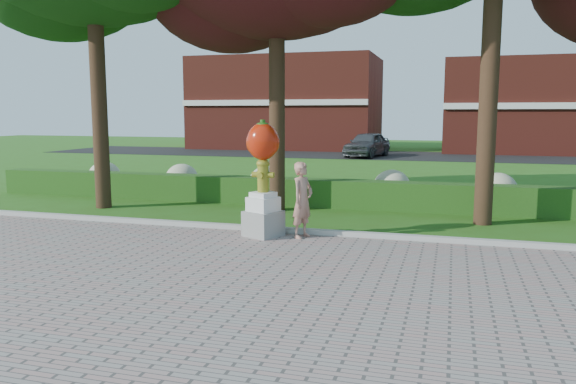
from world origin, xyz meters
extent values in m
plane|color=#2C5A16|center=(0.00, 0.00, 0.00)|extent=(100.00, 100.00, 0.00)
cube|color=gray|center=(0.00, -4.00, 0.02)|extent=(40.00, 14.00, 0.04)
cube|color=#ADADA5|center=(0.00, 3.00, 0.07)|extent=(40.00, 0.18, 0.15)
cube|color=#174413|center=(0.00, 7.00, 0.40)|extent=(24.00, 0.70, 0.80)
ellipsoid|color=tan|center=(-9.00, 8.00, 0.55)|extent=(1.10, 1.10, 0.99)
ellipsoid|color=tan|center=(-6.00, 8.00, 0.55)|extent=(1.10, 1.10, 0.99)
ellipsoid|color=tan|center=(-3.00, 8.00, 0.55)|extent=(1.10, 1.10, 0.99)
ellipsoid|color=tan|center=(1.00, 8.00, 0.55)|extent=(1.10, 1.10, 0.99)
ellipsoid|color=tan|center=(4.00, 8.00, 0.55)|extent=(1.10, 1.10, 0.99)
cube|color=black|center=(0.00, 28.00, 0.01)|extent=(50.00, 8.00, 0.02)
cube|color=maroon|center=(-10.00, 34.00, 3.50)|extent=(14.00, 8.00, 7.00)
cube|color=maroon|center=(8.00, 34.00, 3.20)|extent=(12.00, 8.00, 6.40)
cylinder|color=black|center=(-7.00, 5.00, 3.36)|extent=(0.44, 0.44, 6.72)
cylinder|color=black|center=(-2.00, 6.00, 3.08)|extent=(0.44, 0.44, 6.16)
cylinder|color=black|center=(3.50, 5.50, 3.64)|extent=(0.44, 0.44, 7.28)
cube|color=gray|center=(-1.22, 2.50, 0.32)|extent=(0.91, 0.91, 0.56)
cube|color=silver|center=(-1.22, 2.50, 0.75)|extent=(0.74, 0.74, 0.31)
cube|color=silver|center=(-1.22, 2.50, 0.96)|extent=(0.59, 0.59, 0.11)
cylinder|color=olive|center=(-1.22, 2.50, 1.33)|extent=(0.25, 0.25, 0.62)
ellipsoid|color=olive|center=(-1.22, 2.50, 1.64)|extent=(0.29, 0.29, 0.20)
cylinder|color=olive|center=(-1.40, 2.50, 1.40)|extent=(0.13, 0.12, 0.12)
cylinder|color=olive|center=(-1.04, 2.50, 1.40)|extent=(0.13, 0.12, 0.12)
cylinder|color=olive|center=(-1.22, 2.33, 1.40)|extent=(0.13, 0.13, 0.13)
cylinder|color=olive|center=(-1.22, 2.50, 1.73)|extent=(0.09, 0.09, 0.06)
ellipsoid|color=#B21F09|center=(-1.22, 2.50, 2.12)|extent=(0.70, 0.62, 0.81)
ellipsoid|color=#B21F09|center=(-1.42, 2.50, 2.10)|extent=(0.34, 0.34, 0.51)
ellipsoid|color=#B21F09|center=(-1.02, 2.50, 2.10)|extent=(0.34, 0.34, 0.51)
cylinder|color=#245914|center=(-1.22, 2.50, 2.52)|extent=(0.11, 0.11, 0.13)
ellipsoid|color=#245914|center=(-1.22, 2.50, 2.49)|extent=(0.27, 0.27, 0.09)
imported|color=tan|center=(-0.35, 2.60, 0.87)|extent=(0.57, 0.70, 1.65)
imported|color=#3B3E42|center=(-2.48, 26.33, 0.80)|extent=(2.74, 4.89, 1.57)
camera|label=1|loc=(2.73, -8.98, 2.72)|focal=35.00mm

